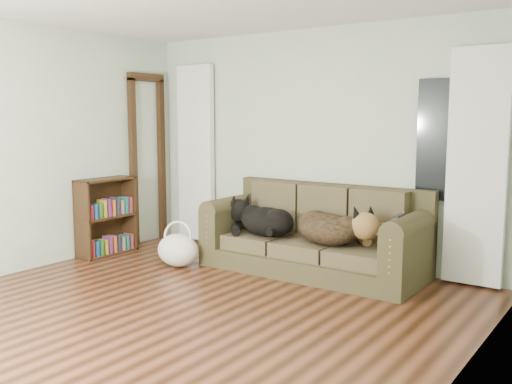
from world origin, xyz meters
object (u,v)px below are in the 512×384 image
Objects in this scene: dog_shepherd at (332,230)px; bookshelf at (106,213)px; tote_bag at (178,252)px; sofa at (312,230)px; dog_black_lab at (264,223)px.

bookshelf reaches higher than dog_shepherd.
tote_bag is 1.12m from bookshelf.
sofa reaches higher than dog_black_lab.
dog_black_lab is 1.49× the size of tote_bag.
dog_shepherd is at bearing 26.30° from dog_black_lab.
sofa reaches higher than tote_bag.
tote_bag is at bearing -153.72° from sofa.
dog_black_lab is 0.95× the size of dog_shepherd.
sofa reaches higher than dog_shepherd.
sofa is 3.17× the size of dog_black_lab.
dog_black_lab is at bearing 36.94° from tote_bag.
bookshelf reaches higher than sofa.
sofa is 2.56× the size of bookshelf.
sofa is 4.74× the size of tote_bag.
dog_black_lab is at bearing 25.03° from dog_shepherd.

